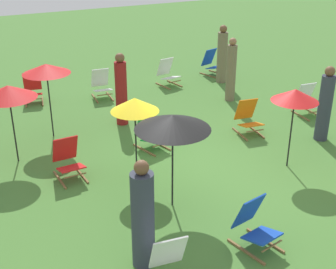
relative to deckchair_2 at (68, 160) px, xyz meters
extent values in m
plane|color=#477A33|center=(2.14, -1.26, -0.37)|extent=(40.00, 40.00, 0.00)
cube|color=olive|center=(-0.22, -0.06, -0.35)|extent=(0.07, 0.76, 0.04)
cube|color=olive|center=(0.22, -0.04, -0.35)|extent=(0.07, 0.76, 0.04)
cube|color=red|center=(0.01, -0.15, -0.10)|extent=(0.50, 0.45, 0.13)
cube|color=red|center=(-0.01, 0.15, 0.18)|extent=(0.49, 0.27, 0.57)
cylinder|color=olive|center=(0.02, -0.35, -0.17)|extent=(0.44, 0.05, 0.03)
cube|color=olive|center=(4.10, 4.13, -0.35)|extent=(0.16, 0.76, 0.04)
cube|color=olive|center=(4.54, 4.20, -0.35)|extent=(0.16, 0.76, 0.04)
cube|color=white|center=(4.33, 4.07, -0.10)|extent=(0.54, 0.51, 0.13)
cube|color=white|center=(4.29, 4.37, 0.18)|extent=(0.51, 0.32, 0.57)
cylinder|color=olive|center=(4.37, 3.87, -0.17)|extent=(0.44, 0.10, 0.03)
cube|color=olive|center=(6.20, 0.38, -0.35)|extent=(0.10, 0.76, 0.04)
cube|color=olive|center=(6.64, 0.35, -0.35)|extent=(0.10, 0.76, 0.04)
cube|color=white|center=(6.41, 0.26, -0.10)|extent=(0.51, 0.47, 0.13)
cube|color=white|center=(6.43, 0.56, 0.18)|extent=(0.50, 0.29, 0.57)
cylinder|color=olive|center=(6.39, 0.07, -0.17)|extent=(0.44, 0.07, 0.03)
cube|color=olive|center=(0.08, 4.58, -0.35)|extent=(0.19, 0.75, 0.04)
cube|color=olive|center=(0.52, 4.49, -0.35)|extent=(0.19, 0.75, 0.04)
cube|color=red|center=(0.28, 4.43, -0.10)|extent=(0.56, 0.52, 0.13)
cube|color=red|center=(0.34, 4.73, 0.18)|extent=(0.52, 0.34, 0.57)
cylinder|color=olive|center=(0.24, 4.24, -0.17)|extent=(0.44, 0.12, 0.03)
cube|color=olive|center=(1.89, 4.03, -0.35)|extent=(0.11, 0.76, 0.04)
cube|color=olive|center=(2.33, 3.99, -0.35)|extent=(0.11, 0.76, 0.04)
cube|color=white|center=(2.10, 3.91, -0.10)|extent=(0.52, 0.48, 0.13)
cube|color=white|center=(2.13, 4.21, 0.18)|extent=(0.50, 0.29, 0.57)
cylinder|color=olive|center=(2.08, 3.71, -0.17)|extent=(0.44, 0.07, 0.03)
cube|color=olive|center=(5.91, 4.46, -0.35)|extent=(0.23, 0.74, 0.04)
cube|color=olive|center=(6.33, 4.57, -0.35)|extent=(0.23, 0.74, 0.04)
cube|color=#1947B7|center=(6.15, 4.42, -0.10)|extent=(0.58, 0.54, 0.13)
cube|color=#1947B7|center=(6.07, 4.71, 0.18)|extent=(0.53, 0.36, 0.57)
cylinder|color=olive|center=(6.20, 4.23, -0.17)|extent=(0.43, 0.14, 0.03)
cube|color=olive|center=(1.78, 0.38, -0.35)|extent=(0.22, 0.75, 0.04)
cube|color=olive|center=(2.20, 0.49, -0.35)|extent=(0.22, 0.75, 0.04)
cube|color=#148C38|center=(2.02, 0.34, -0.10)|extent=(0.57, 0.54, 0.13)
cube|color=#148C38|center=(1.94, 0.63, 0.18)|extent=(0.53, 0.36, 0.57)
cylinder|color=olive|center=(2.06, 0.15, -0.17)|extent=(0.43, 0.13, 0.03)
cube|color=olive|center=(1.72, -3.48, -0.35)|extent=(0.19, 0.75, 0.04)
cube|color=olive|center=(2.15, -3.39, -0.35)|extent=(0.19, 0.75, 0.04)
cube|color=#1947B7|center=(1.96, -3.53, -0.10)|extent=(0.56, 0.52, 0.13)
cube|color=#1947B7|center=(1.90, -3.24, 0.18)|extent=(0.52, 0.34, 0.57)
cylinder|color=olive|center=(2.00, -3.73, -0.17)|extent=(0.44, 0.11, 0.03)
cube|color=olive|center=(4.13, 0.13, -0.35)|extent=(0.14, 0.76, 0.04)
cube|color=olive|center=(4.57, 0.07, -0.35)|extent=(0.14, 0.76, 0.04)
cube|color=orange|center=(4.34, 0.00, -0.10)|extent=(0.54, 0.50, 0.13)
cube|color=orange|center=(4.38, 0.30, 0.18)|extent=(0.51, 0.31, 0.57)
cylinder|color=olive|center=(4.31, -0.20, -0.17)|extent=(0.44, 0.09, 0.03)
cube|color=white|center=(0.37, -3.55, 0.18)|extent=(0.51, 0.30, 0.57)
cylinder|color=black|center=(0.20, 2.05, 0.49)|extent=(0.03, 0.03, 1.72)
cone|color=red|center=(0.20, 2.05, 1.26)|extent=(1.06, 1.06, 0.22)
cylinder|color=black|center=(4.11, -1.57, 0.45)|extent=(0.03, 0.03, 1.63)
cone|color=red|center=(4.11, -1.57, 1.17)|extent=(0.92, 0.92, 0.24)
cylinder|color=black|center=(1.34, -1.80, 0.47)|extent=(0.03, 0.03, 1.69)
cone|color=black|center=(1.34, -1.80, 1.22)|extent=(1.28, 1.28, 0.24)
cylinder|color=black|center=(-0.77, 1.14, 0.45)|extent=(0.03, 0.03, 1.64)
cone|color=red|center=(-0.77, 1.14, 1.17)|extent=(1.11, 1.11, 0.26)
cylinder|color=black|center=(1.18, -0.59, 0.44)|extent=(0.03, 0.03, 1.62)
cone|color=yellow|center=(1.18, -0.59, 1.14)|extent=(0.91, 0.91, 0.26)
cylinder|color=#72664C|center=(5.94, 3.75, 0.41)|extent=(0.33, 0.33, 1.56)
sphere|color=brown|center=(5.94, 3.75, 1.29)|extent=(0.23, 0.23, 0.23)
cylinder|color=#333847|center=(0.25, -2.99, 0.38)|extent=(0.47, 0.47, 1.49)
sphere|color=brown|center=(0.25, -2.99, 1.22)|extent=(0.21, 0.21, 0.21)
cylinder|color=maroon|center=(1.93, 2.04, 0.42)|extent=(0.40, 0.40, 1.57)
sphere|color=brown|center=(1.93, 2.04, 1.30)|extent=(0.23, 0.23, 0.23)
cylinder|color=#333847|center=(5.66, -0.89, 0.39)|extent=(0.42, 0.42, 1.52)
sphere|color=brown|center=(5.66, -0.89, 1.25)|extent=(0.23, 0.23, 0.23)
cylinder|color=#72664C|center=(5.26, 2.24, 0.41)|extent=(0.36, 0.36, 1.57)
sphere|color=#936647|center=(5.26, 2.24, 1.29)|extent=(0.21, 0.21, 0.21)
camera|label=1|loc=(-1.90, -8.01, 4.18)|focal=49.84mm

